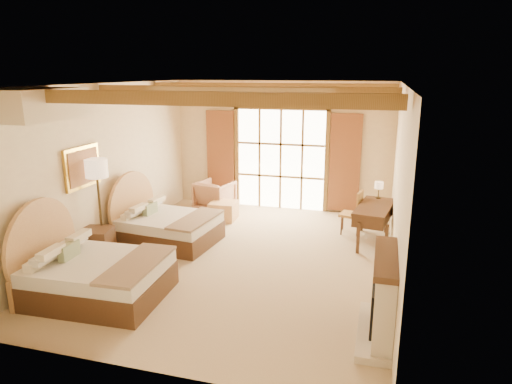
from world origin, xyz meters
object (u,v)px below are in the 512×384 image
(bed_near, at_px, (89,272))
(nightstand, at_px, (97,245))
(armchair, at_px, (215,196))
(desk, at_px, (374,223))
(bed_far, at_px, (163,224))

(bed_near, relative_size, nightstand, 3.27)
(nightstand, height_order, armchair, armchair)
(armchair, distance_m, desk, 4.08)
(nightstand, distance_m, desk, 5.42)
(desk, bearing_deg, nightstand, -144.98)
(nightstand, relative_size, armchair, 0.75)
(bed_far, height_order, nightstand, bed_far)
(bed_far, bearing_deg, bed_near, -84.58)
(nightstand, height_order, desk, desk)
(bed_near, xyz_separation_m, nightstand, (-0.68, 1.19, -0.09))
(bed_near, bearing_deg, bed_far, 87.48)
(nightstand, relative_size, desk, 0.41)
(armchair, xyz_separation_m, desk, (3.90, -1.19, 0.04))
(nightstand, xyz_separation_m, armchair, (0.96, 3.58, 0.07))
(bed_near, distance_m, armchair, 4.77)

